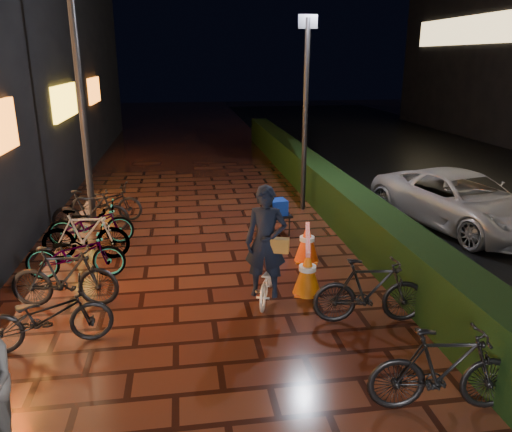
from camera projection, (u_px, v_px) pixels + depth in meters
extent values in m
plane|color=#381911|center=(220.00, 364.00, 6.38)|extent=(80.00, 80.00, 0.00)
cube|color=black|center=(312.00, 177.00, 14.24)|extent=(0.70, 20.00, 1.00)
imported|color=#ACACB1|center=(462.00, 200.00, 11.37)|extent=(3.15, 4.88, 1.25)
cube|color=yellow|center=(65.00, 102.00, 13.59)|extent=(0.08, 2.80, 0.90)
cube|color=orange|center=(94.00, 90.00, 18.30)|extent=(0.08, 2.20, 0.90)
cube|color=#FFD88C|center=(469.00, 30.00, 23.73)|extent=(0.06, 10.00, 1.30)
cylinder|color=black|center=(305.00, 119.00, 12.19)|extent=(0.15, 0.15, 4.63)
cube|color=black|center=(308.00, 21.00, 11.52)|extent=(0.45, 0.17, 0.31)
cylinder|color=black|center=(81.00, 99.00, 10.92)|extent=(0.17, 0.17, 5.74)
imported|color=white|center=(267.00, 279.00, 8.01)|extent=(0.85, 1.41, 0.70)
imported|color=black|center=(266.00, 242.00, 7.71)|extent=(0.75, 0.61, 1.78)
cube|color=olive|center=(279.00, 245.00, 7.67)|extent=(0.34, 0.22, 0.23)
cone|color=orange|center=(307.00, 272.00, 8.20)|extent=(0.47, 0.47, 0.75)
cone|color=#FF480D|center=(307.00, 242.00, 9.52)|extent=(0.47, 0.47, 0.75)
cube|color=#FF4D0D|center=(307.00, 292.00, 8.31)|extent=(0.49, 0.49, 0.03)
cube|color=#FF660D|center=(306.00, 260.00, 9.63)|extent=(0.49, 0.49, 0.03)
cube|color=#F80E11|center=(308.00, 238.00, 8.76)|extent=(0.46, 1.59, 0.08)
cube|color=black|center=(276.00, 215.00, 10.92)|extent=(0.68, 0.58, 0.04)
cylinder|color=black|center=(268.00, 229.00, 10.75)|extent=(0.04, 0.04, 0.42)
cylinder|color=black|center=(289.00, 227.00, 10.88)|extent=(0.04, 0.04, 0.42)
cylinder|color=black|center=(263.00, 224.00, 11.11)|extent=(0.04, 0.04, 0.42)
cylinder|color=black|center=(283.00, 222.00, 11.25)|extent=(0.04, 0.04, 0.42)
cube|color=#0D2DAE|center=(276.00, 207.00, 10.87)|extent=(0.49, 0.44, 0.33)
cylinder|color=black|center=(271.00, 211.00, 10.68)|extent=(0.26, 0.45, 1.07)
imported|color=black|center=(91.00, 224.00, 10.31)|extent=(1.75, 0.72, 0.90)
imported|color=black|center=(64.00, 277.00, 7.72)|extent=(1.71, 0.66, 1.00)
imported|color=black|center=(46.00, 316.00, 6.64)|extent=(1.79, 0.88, 0.90)
imported|color=black|center=(85.00, 235.00, 9.55)|extent=(1.69, 0.58, 1.00)
imported|color=black|center=(90.00, 212.00, 10.97)|extent=(1.67, 0.50, 1.00)
imported|color=black|center=(106.00, 202.00, 11.90)|extent=(1.79, 0.87, 0.90)
imported|color=black|center=(75.00, 254.00, 8.75)|extent=(1.73, 0.63, 0.90)
imported|color=black|center=(370.00, 291.00, 7.25)|extent=(1.71, 0.66, 1.00)
imported|color=black|center=(444.00, 370.00, 5.42)|extent=(1.71, 0.70, 1.00)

